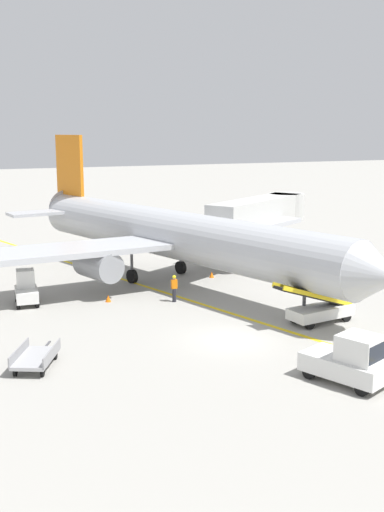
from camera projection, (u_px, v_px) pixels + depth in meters
The scene contains 11 objects.
ground_plane at pixel (233, 339), 32.04m from camera, with size 300.00×300.00×0.00m, color #9E9B93.
taxi_line_yellow at pixel (221, 310), 37.24m from camera, with size 0.30×80.00×0.01m, color yellow.
airliner at pixel (169, 234), 43.46m from camera, with size 27.77×34.64×10.10m.
jet_bridge at pixel (264, 213), 53.62m from camera, with size 12.23×8.87×4.85m.
pushback_tug at pixel (350, 361), 26.34m from camera, with size 3.09×4.05×2.20m.
baggage_tug_near_wing at pixel (26, 289), 38.38m from camera, with size 1.56×2.52×2.10m.
belt_loader_forward_hold at pixel (319, 309), 34.69m from camera, with size 5.13×1.96×2.59m.
baggage_cart_loaded at pixel (36, 357), 28.18m from camera, with size 2.66×3.71×0.94m.
ground_crew_marshaller at pixel (174, 288), 38.88m from camera, with size 0.36×0.24×1.70m.
safety_cone_nose_left at pixel (108, 298), 39.00m from camera, with size 0.36×0.36×0.44m, color orange.
safety_cone_nose_right at pixel (212, 275), 45.40m from camera, with size 0.36×0.36×0.44m, color orange.
Camera 1 is at (-14.28, -27.10, 10.52)m, focal length 44.03 mm.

